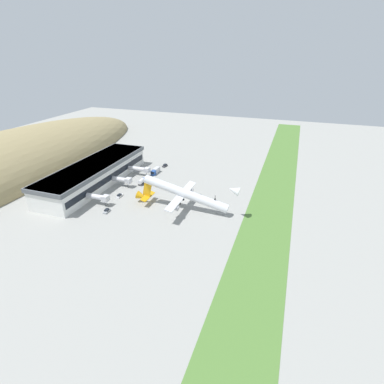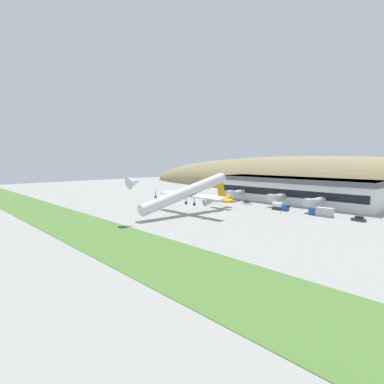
{
  "view_description": "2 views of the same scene",
  "coord_description": "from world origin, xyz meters",
  "px_view_note": "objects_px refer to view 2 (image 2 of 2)",
  "views": [
    {
      "loc": [
        -127.86,
        -46.84,
        69.01
      ],
      "look_at": [
        -8.16,
        -5.27,
        8.57
      ],
      "focal_mm": 28.0,
      "sensor_mm": 36.0,
      "label": 1
    },
    {
      "loc": [
        72.41,
        -78.29,
        20.51
      ],
      "look_at": [
        -9.26,
        -0.6,
        8.26
      ],
      "focal_mm": 28.0,
      "sensor_mm": 36.0,
      "label": 2
    }
  ],
  "objects_px": {
    "jetway_2": "(315,201)",
    "service_car_1": "(359,219)",
    "cargo_airplane": "(188,193)",
    "service_car_2": "(217,200)",
    "terminal_building": "(292,188)",
    "jetway_0": "(235,193)",
    "traffic_cone_0": "(281,212)",
    "fuel_truck": "(321,212)",
    "jetway_1": "(276,197)",
    "box_truck": "(280,206)",
    "service_car_0": "(247,203)"
  },
  "relations": [
    {
      "from": "jetway_1",
      "to": "box_truck",
      "type": "height_order",
      "value": "jetway_1"
    },
    {
      "from": "terminal_building",
      "to": "service_car_0",
      "type": "xyz_separation_m",
      "value": [
        -10.68,
        -21.83,
        -6.13
      ]
    },
    {
      "from": "jetway_0",
      "to": "jetway_1",
      "type": "height_order",
      "value": "same"
    },
    {
      "from": "jetway_1",
      "to": "service_car_0",
      "type": "xyz_separation_m",
      "value": [
        -12.08,
        -4.95,
        -3.39
      ]
    },
    {
      "from": "jetway_2",
      "to": "cargo_airplane",
      "type": "bearing_deg",
      "value": -128.08
    },
    {
      "from": "terminal_building",
      "to": "box_truck",
      "type": "bearing_deg",
      "value": -72.04
    },
    {
      "from": "jetway_0",
      "to": "service_car_1",
      "type": "bearing_deg",
      "value": -8.47
    },
    {
      "from": "cargo_airplane",
      "to": "jetway_2",
      "type": "bearing_deg",
      "value": 51.92
    },
    {
      "from": "service_car_0",
      "to": "fuel_truck",
      "type": "bearing_deg",
      "value": -5.74
    },
    {
      "from": "jetway_1",
      "to": "fuel_truck",
      "type": "relative_size",
      "value": 1.35
    },
    {
      "from": "box_truck",
      "to": "traffic_cone_0",
      "type": "bearing_deg",
      "value": -57.74
    },
    {
      "from": "terminal_building",
      "to": "jetway_1",
      "type": "distance_m",
      "value": 17.16
    },
    {
      "from": "traffic_cone_0",
      "to": "box_truck",
      "type": "bearing_deg",
      "value": 122.26
    },
    {
      "from": "jetway_0",
      "to": "cargo_airplane",
      "type": "height_order",
      "value": "cargo_airplane"
    },
    {
      "from": "cargo_airplane",
      "to": "service_car_0",
      "type": "height_order",
      "value": "cargo_airplane"
    },
    {
      "from": "fuel_truck",
      "to": "terminal_building",
      "type": "bearing_deg",
      "value": 134.63
    },
    {
      "from": "service_car_1",
      "to": "traffic_cone_0",
      "type": "height_order",
      "value": "service_car_1"
    },
    {
      "from": "jetway_1",
      "to": "traffic_cone_0",
      "type": "xyz_separation_m",
      "value": [
        10.11,
        -13.59,
        -3.71
      ]
    },
    {
      "from": "fuel_truck",
      "to": "traffic_cone_0",
      "type": "xyz_separation_m",
      "value": [
        -13.6,
        -5.04,
        -1.23
      ]
    },
    {
      "from": "jetway_2",
      "to": "service_car_1",
      "type": "height_order",
      "value": "jetway_2"
    },
    {
      "from": "service_car_0",
      "to": "service_car_2",
      "type": "xyz_separation_m",
      "value": [
        -16.06,
        -2.95,
        0.02
      ]
    },
    {
      "from": "jetway_1",
      "to": "fuel_truck",
      "type": "xyz_separation_m",
      "value": [
        23.71,
        -8.55,
        -2.48
      ]
    },
    {
      "from": "jetway_0",
      "to": "traffic_cone_0",
      "type": "height_order",
      "value": "jetway_0"
    },
    {
      "from": "traffic_cone_0",
      "to": "service_car_2",
      "type": "bearing_deg",
      "value": 171.54
    },
    {
      "from": "jetway_1",
      "to": "box_truck",
      "type": "relative_size",
      "value": 1.68
    },
    {
      "from": "jetway_2",
      "to": "service_car_1",
      "type": "xyz_separation_m",
      "value": [
        18.68,
        -7.81,
        -3.31
      ]
    },
    {
      "from": "jetway_0",
      "to": "cargo_airplane",
      "type": "xyz_separation_m",
      "value": [
        9.49,
        -40.6,
        3.99
      ]
    },
    {
      "from": "service_car_0",
      "to": "terminal_building",
      "type": "bearing_deg",
      "value": 63.92
    },
    {
      "from": "service_car_0",
      "to": "service_car_1",
      "type": "relative_size",
      "value": 1.01
    },
    {
      "from": "box_truck",
      "to": "traffic_cone_0",
      "type": "distance_m",
      "value": 6.41
    },
    {
      "from": "jetway_1",
      "to": "service_car_2",
      "type": "height_order",
      "value": "jetway_1"
    },
    {
      "from": "service_car_2",
      "to": "fuel_truck",
      "type": "xyz_separation_m",
      "value": [
        51.84,
        -0.65,
        0.9
      ]
    },
    {
      "from": "service_car_2",
      "to": "cargo_airplane",
      "type": "bearing_deg",
      "value": -65.69
    },
    {
      "from": "terminal_building",
      "to": "jetway_2",
      "type": "relative_size",
      "value": 5.59
    },
    {
      "from": "cargo_airplane",
      "to": "traffic_cone_0",
      "type": "xyz_separation_m",
      "value": [
        23.34,
        27.31,
        -7.7
      ]
    },
    {
      "from": "cargo_airplane",
      "to": "service_car_2",
      "type": "distance_m",
      "value": 36.96
    },
    {
      "from": "terminal_building",
      "to": "jetway_0",
      "type": "relative_size",
      "value": 6.46
    },
    {
      "from": "jetway_0",
      "to": "jetway_2",
      "type": "relative_size",
      "value": 0.87
    },
    {
      "from": "terminal_building",
      "to": "service_car_2",
      "type": "xyz_separation_m",
      "value": [
        -26.74,
        -24.77,
        -6.11
      ]
    },
    {
      "from": "terminal_building",
      "to": "jetway_2",
      "type": "xyz_separation_m",
      "value": [
        19.19,
        -18.18,
        -2.73
      ]
    },
    {
      "from": "cargo_airplane",
      "to": "fuel_truck",
      "type": "xyz_separation_m",
      "value": [
        36.94,
        32.35,
        -6.47
      ]
    },
    {
      "from": "fuel_truck",
      "to": "cargo_airplane",
      "type": "bearing_deg",
      "value": -138.78
    },
    {
      "from": "jetway_2",
      "to": "fuel_truck",
      "type": "distance_m",
      "value": 9.67
    },
    {
      "from": "jetway_0",
      "to": "fuel_truck",
      "type": "bearing_deg",
      "value": -10.07
    },
    {
      "from": "jetway_0",
      "to": "jetway_1",
      "type": "xyz_separation_m",
      "value": [
        22.71,
        0.3,
        -0.0
      ]
    },
    {
      "from": "jetway_1",
      "to": "service_car_1",
      "type": "height_order",
      "value": "jetway_1"
    },
    {
      "from": "jetway_2",
      "to": "service_car_2",
      "type": "relative_size",
      "value": 3.09
    },
    {
      "from": "terminal_building",
      "to": "service_car_0",
      "type": "distance_m",
      "value": 25.06
    },
    {
      "from": "cargo_airplane",
      "to": "service_car_2",
      "type": "relative_size",
      "value": 11.46
    },
    {
      "from": "service_car_1",
      "to": "service_car_2",
      "type": "xyz_separation_m",
      "value": [
        -64.61,
        1.22,
        -0.07
      ]
    }
  ]
}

